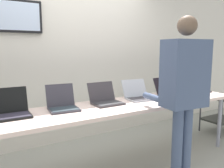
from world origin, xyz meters
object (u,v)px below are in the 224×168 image
Objects in this scene: laptop_station_2 at (105,99)px; laptop_station_0 at (12,110)px; workbench at (113,109)px; laptop_station_5 at (195,88)px; person at (184,86)px; laptop_station_1 at (62,104)px; laptop_station_3 at (138,95)px; laptop_station_4 at (170,91)px; storage_cart at (220,108)px.

laptop_station_0 is at bearing 178.94° from laptop_station_2.
laptop_station_5 reaches higher than workbench.
workbench is at bearing 126.57° from person.
laptop_station_1 is 1.02m from laptop_station_3.
laptop_station_1 is 1.01× the size of laptop_station_2.
laptop_station_0 is 2.06m from laptop_station_4.
laptop_station_4 is 0.22× the size of person.
workbench reaches higher than storage_cart.
laptop_station_1 is 1.28m from person.
laptop_station_0 reaches higher than storage_cart.
laptop_station_3 is at bearing 15.61° from workbench.
laptop_station_1 is (0.50, -0.01, -0.00)m from laptop_station_0.
laptop_station_5 is 0.52× the size of storage_cart.
laptop_station_0 is 1.52m from laptop_station_3.
laptop_station_2 is at bearing -1.06° from laptop_station_0.
laptop_station_0 is 0.52× the size of storage_cart.
laptop_station_5 is at bearing -0.88° from laptop_station_0.
laptop_station_4 is 0.52m from laptop_station_5.
laptop_station_2 is at bearing -1.17° from laptop_station_1.
laptop_station_1 is (-0.55, 0.13, 0.11)m from workbench.
laptop_station_4 reaches higher than workbench.
person is (-0.55, -0.73, 0.22)m from laptop_station_4.
laptop_station_5 is at bearing -0.87° from laptop_station_1.
person is at bearing -90.57° from laptop_station_3.
laptop_station_5 is 0.19× the size of person.
laptop_station_5 is 1.30m from person.
laptop_station_2 is 0.20× the size of person.
person is at bearing -26.58° from laptop_station_0.
person is at bearing -146.00° from laptop_station_5.
laptop_station_2 reaches higher than laptop_station_5.
laptop_station_2 is at bearing 104.11° from workbench.
laptop_station_1 reaches higher than workbench.
person is (0.49, -0.74, 0.22)m from laptop_station_2.
laptop_station_1 is at bearing 179.13° from laptop_station_5.
laptop_station_0 is at bearing 179.06° from laptop_station_1.
laptop_station_1 reaches higher than laptop_station_2.
laptop_station_4 is at bearing -0.80° from laptop_station_1.
person is (1.01, -0.75, 0.22)m from laptop_station_1.
laptop_station_1 is 0.92× the size of laptop_station_3.
workbench is 2.02× the size of person.
laptop_station_5 is (1.56, -0.02, -0.00)m from laptop_station_2.
laptop_station_4 is (1.04, -0.01, -0.00)m from laptop_station_2.
laptop_station_4 is at bearing 53.10° from person.
laptop_station_1 reaches higher than laptop_station_3.
laptop_station_0 is at bearing 179.12° from laptop_station_5.
laptop_station_0 is (-1.06, 0.14, 0.11)m from workbench.
laptop_station_5 is (2.58, -0.04, -0.00)m from laptop_station_0.
person is (0.46, -0.62, 0.32)m from workbench.
person is 2.76× the size of storage_cart.
laptop_station_3 reaches higher than workbench.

